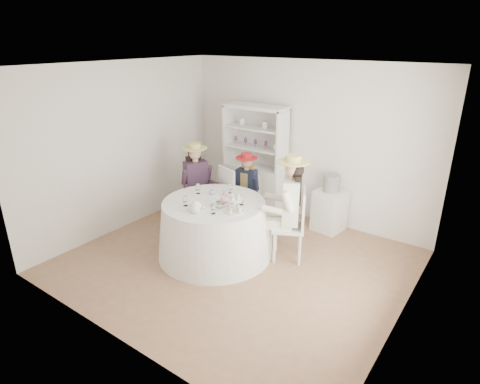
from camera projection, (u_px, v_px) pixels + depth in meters
The scene contains 23 objects.
ground at pixel (236, 262), 5.77m from camera, with size 4.50×4.50×0.00m, color brown.
ceiling at pixel (235, 66), 4.79m from camera, with size 4.50×4.50×0.00m, color white.
wall_back at pixel (305, 143), 6.79m from camera, with size 4.50×4.50×0.00m, color silver.
wall_front at pixel (110, 228), 3.76m from camera, with size 4.50×4.50×0.00m, color silver.
wall_left at pixel (124, 147), 6.50m from camera, with size 4.50×4.50×0.00m, color silver.
wall_right at pixel (415, 214), 4.05m from camera, with size 4.50×4.50×0.00m, color silver.
tea_table at pixel (215, 229), 5.83m from camera, with size 1.67×1.67×0.84m.
hutch at pixel (256, 174), 7.28m from camera, with size 1.19×0.55×1.94m.
side_table at pixel (329, 210), 6.62m from camera, with size 0.44×0.44×0.69m, color silver.
hatbox at pixel (332, 183), 6.45m from camera, with size 0.28×0.28×0.28m, color black.
guest_left at pixel (197, 180), 6.62m from camera, with size 0.61×0.55×1.43m.
guest_mid at pixel (246, 186), 6.61m from camera, with size 0.48×0.50×1.28m.
guest_right at pixel (289, 202), 5.56m from camera, with size 0.66×0.60×1.56m.
spare_chair at pixel (233, 196), 6.59m from camera, with size 0.56×0.56×1.08m.
teacup_a at pixel (212, 192), 5.93m from camera, with size 0.08×0.08×0.06m, color white.
teacup_b at pixel (225, 193), 5.90m from camera, with size 0.08×0.08×0.07m, color white.
teacup_c at pixel (232, 199), 5.69m from camera, with size 0.09×0.09×0.07m, color white.
flower_bowl at pixel (220, 205), 5.51m from camera, with size 0.21×0.21×0.05m, color white.
flower_arrangement at pixel (226, 199), 5.54m from camera, with size 0.19×0.19×0.07m.
table_teapot at pixel (196, 207), 5.31m from camera, with size 0.23×0.16×0.17m.
sandwich_plate at pixel (197, 207), 5.45m from camera, with size 0.28×0.28×0.06m.
cupcake_stand at pixel (234, 206), 5.32m from camera, with size 0.26×0.26×0.24m.
stemware_set at pixel (214, 197), 5.65m from camera, with size 0.86×0.83×0.15m.
Camera 1 is at (2.97, -4.03, 3.03)m, focal length 30.00 mm.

